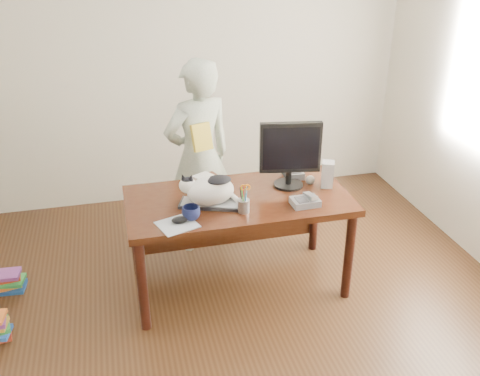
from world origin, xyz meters
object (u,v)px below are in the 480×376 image
(desk, at_px, (236,211))
(baseball, at_px, (310,180))
(coffee_mug, at_px, (191,213))
(keyboard, at_px, (211,204))
(pen_cup, at_px, (244,204))
(mouse, at_px, (180,220))
(monitor, at_px, (290,151))
(speaker, at_px, (328,174))
(cat, at_px, (209,189))
(phone, at_px, (306,201))
(calculator, at_px, (293,173))
(book_pile_b, at_px, (8,281))
(book_stack, at_px, (205,181))
(person, at_px, (199,158))

(desk, height_order, baseball, baseball)
(coffee_mug, distance_m, baseball, 1.01)
(keyboard, bearing_deg, pen_cup, -15.39)
(mouse, bearing_deg, desk, 18.04)
(monitor, xyz_separation_m, mouse, (-0.87, -0.35, -0.26))
(monitor, distance_m, speaker, 0.34)
(monitor, height_order, baseball, monitor)
(cat, height_order, phone, cat)
(pen_cup, xyz_separation_m, calculator, (0.51, 0.47, -0.03))
(book_pile_b, bearing_deg, book_stack, -3.29)
(pen_cup, xyz_separation_m, coffee_mug, (-0.36, -0.02, -0.01))
(baseball, height_order, book_pile_b, baseball)
(mouse, distance_m, book_stack, 0.59)
(speaker, distance_m, book_pile_b, 2.55)
(monitor, distance_m, phone, 0.40)
(coffee_mug, bearing_deg, keyboard, 44.71)
(keyboard, distance_m, calculator, 0.78)
(cat, xyz_separation_m, book_pile_b, (-1.49, 0.42, -0.80))
(speaker, bearing_deg, pen_cup, -138.85)
(mouse, bearing_deg, book_pile_b, 135.31)
(speaker, bearing_deg, phone, -114.27)
(baseball, bearing_deg, pen_cup, -153.04)
(person, bearing_deg, monitor, 116.65)
(desk, distance_m, speaker, 0.73)
(mouse, xyz_separation_m, book_pile_b, (-1.26, 0.61, -0.70))
(monitor, height_order, mouse, monitor)
(speaker, bearing_deg, coffee_mug, -143.96)
(coffee_mug, height_order, book_pile_b, coffee_mug)
(book_stack, bearing_deg, phone, -61.62)
(calculator, height_order, book_pile_b, calculator)
(book_stack, xyz_separation_m, calculator, (0.69, -0.01, -0.01))
(keyboard, height_order, cat, cat)
(baseball, bearing_deg, desk, -179.11)
(pen_cup, xyz_separation_m, speaker, (0.70, 0.24, 0.04))
(keyboard, distance_m, coffee_mug, 0.23)
(monitor, distance_m, person, 0.84)
(book_stack, bearing_deg, speaker, -39.09)
(monitor, bearing_deg, calculator, 71.85)
(mouse, height_order, person, person)
(mouse, xyz_separation_m, coffee_mug, (0.08, 0.03, 0.02))
(phone, distance_m, book_pile_b, 2.33)
(cat, relative_size, calculator, 2.13)
(mouse, bearing_deg, keyboard, 19.53)
(desk, distance_m, person, 0.63)
(speaker, xyz_separation_m, calculator, (-0.19, 0.23, -0.07))
(monitor, relative_size, pen_cup, 2.43)
(cat, distance_m, mouse, 0.32)
(keyboard, bearing_deg, phone, 7.29)
(monitor, height_order, pen_cup, monitor)
(baseball, distance_m, calculator, 0.19)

